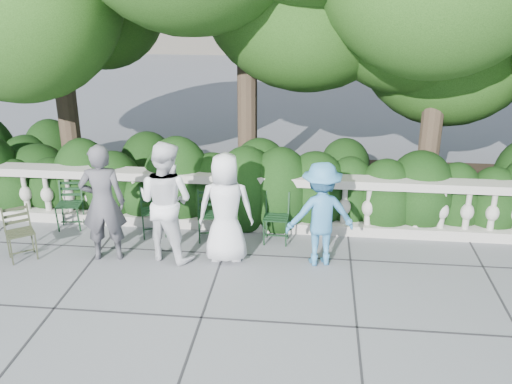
# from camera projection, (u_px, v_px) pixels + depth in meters

# --- Properties ---
(ground) EXTENTS (90.00, 90.00, 0.00)m
(ground) POSITION_uv_depth(u_px,v_px,m) (249.00, 281.00, 8.27)
(ground) COLOR #56585E
(ground) RESTS_ON ground
(balustrade) EXTENTS (12.00, 0.44, 1.00)m
(balustrade) POSITION_uv_depth(u_px,v_px,m) (261.00, 203.00, 9.76)
(balustrade) COLOR #9E998E
(balustrade) RESTS_ON ground
(shrub_hedge) EXTENTS (15.00, 2.60, 1.70)m
(shrub_hedge) POSITION_uv_depth(u_px,v_px,m) (267.00, 203.00, 11.05)
(shrub_hedge) COLOR black
(shrub_hedge) RESTS_ON ground
(chair_a) EXTENTS (0.51, 0.54, 0.84)m
(chair_a) POSITION_uv_depth(u_px,v_px,m) (70.00, 232.00, 9.83)
(chair_a) COLOR black
(chair_a) RESTS_ON ground
(chair_b) EXTENTS (0.57, 0.60, 0.84)m
(chair_b) POSITION_uv_depth(u_px,v_px,m) (155.00, 239.00, 9.58)
(chair_b) COLOR black
(chair_b) RESTS_ON ground
(chair_d) EXTENTS (0.52, 0.56, 0.84)m
(chair_d) POSITION_uv_depth(u_px,v_px,m) (211.00, 243.00, 9.42)
(chair_d) COLOR black
(chair_d) RESTS_ON ground
(chair_e) EXTENTS (0.46, 0.50, 0.84)m
(chair_e) POSITION_uv_depth(u_px,v_px,m) (275.00, 246.00, 9.32)
(chair_e) COLOR black
(chair_e) RESTS_ON ground
(chair_weathered) EXTENTS (0.64, 0.65, 0.84)m
(chair_weathered) POSITION_uv_depth(u_px,v_px,m) (26.00, 262.00, 8.80)
(chair_weathered) COLOR black
(chair_weathered) RESTS_ON ground
(person_businessman) EXTENTS (0.89, 0.63, 1.72)m
(person_businessman) POSITION_uv_depth(u_px,v_px,m) (226.00, 208.00, 8.60)
(person_businessman) COLOR silver
(person_businessman) RESTS_ON ground
(person_woman_grey) EXTENTS (0.75, 0.57, 1.85)m
(person_woman_grey) POSITION_uv_depth(u_px,v_px,m) (103.00, 203.00, 8.61)
(person_woman_grey) COLOR #46454B
(person_woman_grey) RESTS_ON ground
(person_casual_man) EXTENTS (1.09, 0.97, 1.88)m
(person_casual_man) POSITION_uv_depth(u_px,v_px,m) (166.00, 201.00, 8.64)
(person_casual_man) COLOR white
(person_casual_man) RESTS_ON ground
(person_older_blue) EXTENTS (1.16, 0.83, 1.62)m
(person_older_blue) POSITION_uv_depth(u_px,v_px,m) (321.00, 214.00, 8.51)
(person_older_blue) COLOR teal
(person_older_blue) RESTS_ON ground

